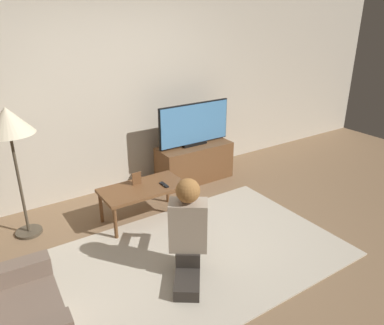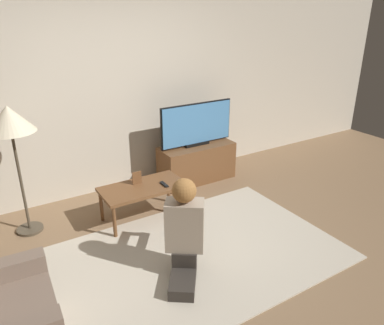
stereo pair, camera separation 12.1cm
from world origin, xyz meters
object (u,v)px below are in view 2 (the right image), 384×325
(tv, at_px, (197,124))
(coffee_table, at_px, (143,190))
(floor_lamp, at_px, (10,124))
(person_kneeling, at_px, (184,227))

(tv, distance_m, coffee_table, 1.32)
(coffee_table, distance_m, floor_lamp, 1.53)
(floor_lamp, bearing_deg, person_kneeling, -54.16)
(floor_lamp, distance_m, person_kneeling, 2.01)
(tv, relative_size, person_kneeling, 1.15)
(tv, height_order, person_kneeling, tv)
(tv, xyz_separation_m, person_kneeling, (-1.19, -1.68, -0.33))
(floor_lamp, height_order, person_kneeling, floor_lamp)
(tv, distance_m, floor_lamp, 2.33)
(coffee_table, bearing_deg, person_kneeling, -95.10)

